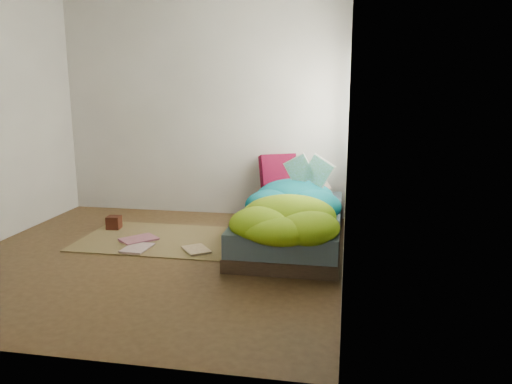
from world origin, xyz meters
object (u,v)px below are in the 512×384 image
bed (292,226)px  pillow_magenta (279,173)px  floor_book_a (126,247)px  floor_book_b (133,237)px  open_book (309,161)px  wooden_box (114,222)px

bed → pillow_magenta: (-0.26, 0.91, 0.39)m
bed → floor_book_a: size_ratio=6.27×
bed → pillow_magenta: 1.03m
bed → floor_book_b: bed is taller
bed → open_book: open_book is taller
open_book → wooden_box: 2.27m
open_book → wooden_box: bearing=-163.9°
pillow_magenta → wooden_box: bearing=179.0°
bed → wooden_box: bed is taller
pillow_magenta → floor_book_a: size_ratio=1.36×
wooden_box → floor_book_b: bearing=-39.8°
pillow_magenta → floor_book_a: bearing=-158.2°
wooden_box → open_book: bearing=3.5°
floor_book_a → pillow_magenta: bearing=52.2°
open_book → floor_book_a: 2.03m
open_book → wooden_box: (-2.14, -0.13, -0.73)m
bed → pillow_magenta: size_ratio=4.60×
floor_book_a → floor_book_b: size_ratio=0.91×
open_book → wooden_box: size_ratio=3.03×
open_book → floor_book_b: (-1.78, -0.43, -0.78)m
floor_book_b → bed: bearing=49.1°
bed → pillow_magenta: bearing=106.1°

